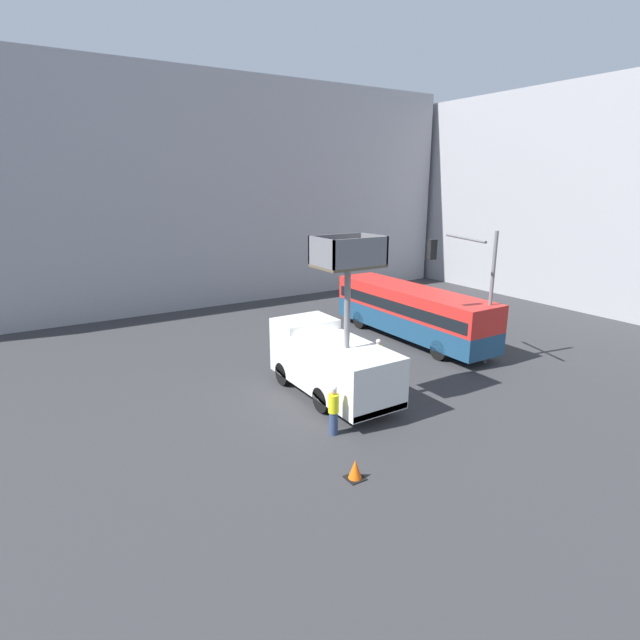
{
  "coord_description": "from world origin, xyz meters",
  "views": [
    {
      "loc": [
        -10.57,
        -16.31,
        8.72
      ],
      "look_at": [
        0.12,
        0.8,
        3.11
      ],
      "focal_mm": 28.0,
      "sensor_mm": 36.0,
      "label": 1
    }
  ],
  "objects_px": {
    "traffic_light_pole": "(472,277)",
    "traffic_cone_near_truck": "(355,470)",
    "utility_truck": "(332,359)",
    "city_bus": "(412,310)",
    "road_worker_near_truck": "(334,410)",
    "road_worker_directing": "(378,358)"
  },
  "relations": [
    {
      "from": "traffic_light_pole",
      "to": "traffic_cone_near_truck",
      "type": "height_order",
      "value": "traffic_light_pole"
    },
    {
      "from": "utility_truck",
      "to": "city_bus",
      "type": "distance_m",
      "value": 9.17
    },
    {
      "from": "traffic_light_pole",
      "to": "road_worker_near_truck",
      "type": "xyz_separation_m",
      "value": [
        -9.37,
        -2.43,
        -3.44
      ]
    },
    {
      "from": "traffic_light_pole",
      "to": "traffic_cone_near_truck",
      "type": "distance_m",
      "value": 12.24
    },
    {
      "from": "utility_truck",
      "to": "road_worker_directing",
      "type": "height_order",
      "value": "utility_truck"
    },
    {
      "from": "city_bus",
      "to": "traffic_cone_near_truck",
      "type": "relative_size",
      "value": 17.25
    },
    {
      "from": "city_bus",
      "to": "road_worker_near_truck",
      "type": "xyz_separation_m",
      "value": [
        -9.91,
        -6.98,
        -0.81
      ]
    },
    {
      "from": "city_bus",
      "to": "road_worker_directing",
      "type": "bearing_deg",
      "value": 116.29
    },
    {
      "from": "utility_truck",
      "to": "traffic_cone_near_truck",
      "type": "xyz_separation_m",
      "value": [
        -2.72,
        -5.47,
        -1.35
      ]
    },
    {
      "from": "city_bus",
      "to": "utility_truck",
      "type": "bearing_deg",
      "value": 109.31
    },
    {
      "from": "road_worker_near_truck",
      "to": "utility_truck",
      "type": "bearing_deg",
      "value": 176.94
    },
    {
      "from": "utility_truck",
      "to": "traffic_light_pole",
      "type": "distance_m",
      "value": 8.11
    },
    {
      "from": "city_bus",
      "to": "traffic_light_pole",
      "type": "height_order",
      "value": "traffic_light_pole"
    },
    {
      "from": "utility_truck",
      "to": "city_bus",
      "type": "height_order",
      "value": "utility_truck"
    },
    {
      "from": "traffic_light_pole",
      "to": "road_worker_directing",
      "type": "bearing_deg",
      "value": 167.01
    },
    {
      "from": "traffic_cone_near_truck",
      "to": "city_bus",
      "type": "bearing_deg",
      "value": 41.55
    },
    {
      "from": "road_worker_near_truck",
      "to": "road_worker_directing",
      "type": "distance_m",
      "value": 5.9
    },
    {
      "from": "utility_truck",
      "to": "traffic_cone_near_truck",
      "type": "relative_size",
      "value": 10.8
    },
    {
      "from": "utility_truck",
      "to": "road_worker_directing",
      "type": "bearing_deg",
      "value": 12.96
    },
    {
      "from": "road_worker_directing",
      "to": "traffic_cone_near_truck",
      "type": "xyz_separation_m",
      "value": [
        -5.73,
        -6.16,
        -0.61
      ]
    },
    {
      "from": "traffic_light_pole",
      "to": "road_worker_directing",
      "type": "height_order",
      "value": "traffic_light_pole"
    },
    {
      "from": "utility_truck",
      "to": "traffic_light_pole",
      "type": "xyz_separation_m",
      "value": [
        7.63,
        -0.37,
        2.74
      ]
    }
  ]
}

